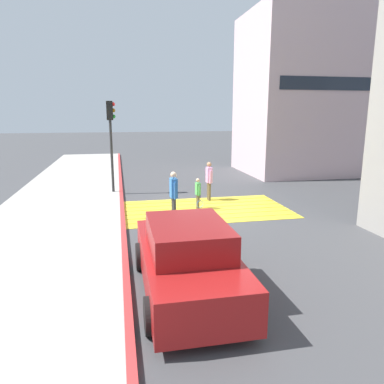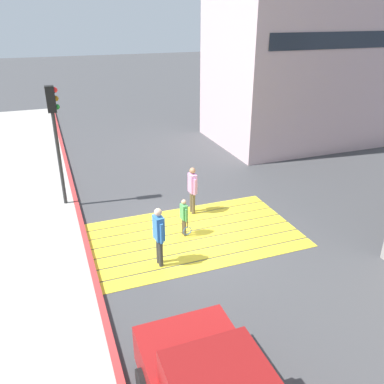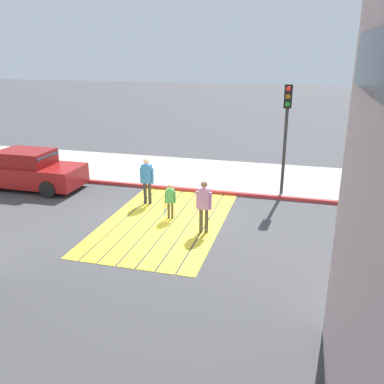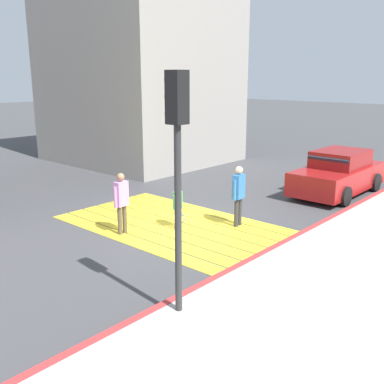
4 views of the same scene
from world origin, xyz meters
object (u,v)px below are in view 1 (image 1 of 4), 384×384
traffic_light_corner (111,128)px  pedestrian_adult_lead (209,178)px  car_parked_near_curb (187,260)px  pedestrian_child_with_racket (198,192)px  pedestrian_adult_trailing (174,192)px

traffic_light_corner → pedestrian_adult_lead: traffic_light_corner is taller
car_parked_near_curb → pedestrian_child_with_racket: 6.77m
car_parked_near_curb → pedestrian_adult_trailing: (0.54, 5.31, 0.27)m
pedestrian_adult_trailing → traffic_light_corner: bearing=114.2°
traffic_light_corner → pedestrian_child_with_racket: 5.31m
pedestrian_adult_lead → car_parked_near_curb: bearing=-107.4°
pedestrian_adult_lead → traffic_light_corner: bearing=152.4°
car_parked_near_curb → traffic_light_corner: bearing=99.0°
pedestrian_child_with_racket → car_parked_near_curb: bearing=-104.4°
pedestrian_adult_trailing → pedestrian_child_with_racket: 1.73m
traffic_light_corner → pedestrian_adult_lead: size_ratio=2.53×
traffic_light_corner → pedestrian_adult_trailing: (2.12, -4.71, -2.03)m
car_parked_near_curb → pedestrian_adult_trailing: 5.35m
car_parked_near_curb → pedestrian_child_with_racket: car_parked_near_curb is taller
car_parked_near_curb → pedestrian_adult_lead: 8.29m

